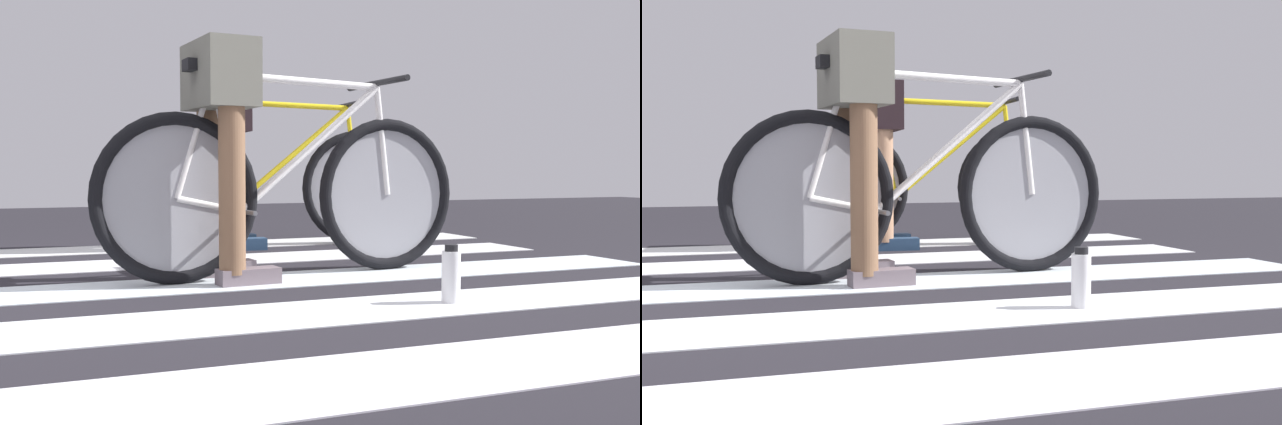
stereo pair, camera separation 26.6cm
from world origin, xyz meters
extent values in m
cube|color=black|center=(0.00, 0.00, 0.01)|extent=(18.00, 14.00, 0.02)
cube|color=silver|center=(0.00, -1.14, 0.02)|extent=(5.20, 0.44, 0.00)
cube|color=silver|center=(-0.07, -0.37, 0.02)|extent=(5.20, 0.44, 0.00)
cube|color=silver|center=(0.00, 0.38, 0.02)|extent=(5.20, 0.44, 0.00)
cube|color=silver|center=(-0.09, 1.15, 0.02)|extent=(5.20, 0.44, 0.00)
cube|color=silver|center=(0.03, 1.91, 0.02)|extent=(5.20, 0.44, 0.00)
torus|color=black|center=(0.30, 0.42, 0.38)|extent=(0.72, 0.11, 0.72)
torus|color=black|center=(1.32, 0.50, 0.38)|extent=(0.72, 0.11, 0.72)
cylinder|color=gray|center=(0.30, 0.42, 0.38)|extent=(0.61, 0.06, 0.61)
cylinder|color=gray|center=(1.32, 0.50, 0.38)|extent=(0.61, 0.06, 0.61)
cylinder|color=white|center=(0.86, 0.47, 0.89)|extent=(0.80, 0.10, 0.05)
cylinder|color=white|center=(0.92, 0.47, 0.60)|extent=(0.70, 0.09, 0.59)
cylinder|color=white|center=(0.52, 0.44, 0.61)|extent=(0.16, 0.05, 0.59)
cylinder|color=white|center=(0.44, 0.43, 0.35)|extent=(0.29, 0.05, 0.09)
cylinder|color=white|center=(0.38, 0.43, 0.64)|extent=(0.19, 0.04, 0.53)
cylinder|color=white|center=(1.29, 0.50, 0.63)|extent=(0.09, 0.04, 0.50)
cube|color=black|center=(0.46, 0.43, 0.93)|extent=(0.25, 0.11, 0.05)
cylinder|color=black|center=(1.26, 0.50, 0.90)|extent=(0.07, 0.52, 0.03)
cylinder|color=#4C4C51|center=(0.58, 0.44, 0.32)|extent=(0.05, 0.34, 0.02)
cylinder|color=brown|center=(0.48, 0.58, 0.53)|extent=(0.11, 0.11, 0.92)
cylinder|color=brown|center=(0.51, 0.30, 0.53)|extent=(0.11, 0.11, 0.92)
cube|color=#605F55|center=(0.49, 0.44, 0.89)|extent=(0.25, 0.43, 0.28)
cube|color=slate|center=(0.55, 0.58, 0.06)|extent=(0.27, 0.12, 0.07)
cube|color=slate|center=(0.58, 0.30, 0.06)|extent=(0.27, 0.12, 0.07)
torus|color=black|center=(0.69, 1.75, 0.38)|extent=(0.72, 0.11, 0.72)
torus|color=black|center=(1.71, 1.68, 0.38)|extent=(0.72, 0.11, 0.72)
cylinder|color=gray|center=(0.69, 1.75, 0.38)|extent=(0.61, 0.05, 0.61)
cylinder|color=gray|center=(1.71, 1.68, 0.38)|extent=(0.61, 0.05, 0.61)
cylinder|color=yellow|center=(1.25, 1.71, 0.89)|extent=(0.80, 0.09, 0.05)
cylinder|color=yellow|center=(1.31, 1.70, 0.60)|extent=(0.70, 0.08, 0.59)
cylinder|color=yellow|center=(0.91, 1.73, 0.61)|extent=(0.16, 0.04, 0.59)
cylinder|color=yellow|center=(0.83, 1.74, 0.35)|extent=(0.29, 0.05, 0.09)
cylinder|color=yellow|center=(0.77, 1.74, 0.64)|extent=(0.19, 0.04, 0.53)
cylinder|color=yellow|center=(1.68, 1.68, 0.63)|extent=(0.09, 0.04, 0.50)
cube|color=black|center=(0.85, 1.74, 0.93)|extent=(0.25, 0.11, 0.05)
cylinder|color=black|center=(1.65, 1.68, 0.90)|extent=(0.06, 0.52, 0.03)
cylinder|color=#4C4C51|center=(0.97, 1.73, 0.32)|extent=(0.04, 0.34, 0.02)
cylinder|color=#A87A5B|center=(0.89, 1.87, 0.51)|extent=(0.11, 0.11, 0.89)
cylinder|color=#A87A5B|center=(0.87, 1.60, 0.51)|extent=(0.11, 0.11, 0.89)
cube|color=black|center=(0.88, 1.74, 0.86)|extent=(0.25, 0.42, 0.28)
cube|color=navy|center=(0.96, 1.87, 0.06)|extent=(0.27, 0.12, 0.07)
cube|color=navy|center=(0.94, 1.59, 0.06)|extent=(0.27, 0.12, 0.07)
cylinder|color=white|center=(1.12, -0.38, 0.11)|extent=(0.07, 0.07, 0.19)
cylinder|color=black|center=(1.12, -0.38, 0.22)|extent=(0.05, 0.05, 0.02)
camera|label=1|loc=(-0.33, -2.70, 0.51)|focal=42.63mm
camera|label=2|loc=(-0.07, -2.70, 0.51)|focal=42.63mm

